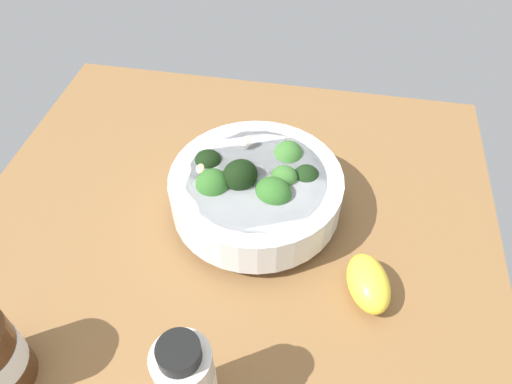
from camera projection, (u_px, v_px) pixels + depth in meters
ground_plane at (227, 248)px, 63.37cm from camera, size 69.35×69.35×4.09cm
bowl_of_broccoli at (256, 190)px, 61.57cm from camera, size 21.87×21.87×9.89cm
lemon_wedge at (368, 283)px, 54.88cm from camera, size 6.79×8.73×4.30cm
bottle_short at (187, 382)px, 43.69cm from camera, size 5.43×5.43×12.75cm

